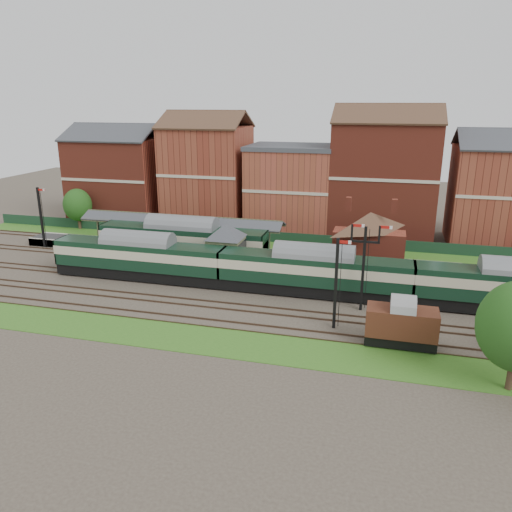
% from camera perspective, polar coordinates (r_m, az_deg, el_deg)
% --- Properties ---
extents(ground, '(160.00, 160.00, 0.00)m').
position_cam_1_polar(ground, '(51.95, -1.32, -3.74)').
color(ground, '#473D33').
rests_on(ground, ground).
extents(grass_back, '(90.00, 4.50, 0.06)m').
position_cam_1_polar(grass_back, '(66.65, 2.47, 1.09)').
color(grass_back, '#2D6619').
rests_on(grass_back, ground).
extents(grass_front, '(90.00, 5.00, 0.06)m').
position_cam_1_polar(grass_front, '(41.53, -5.95, -9.47)').
color(grass_front, '#2D6619').
rests_on(grass_front, ground).
extents(fence, '(90.00, 0.12, 1.50)m').
position_cam_1_polar(fence, '(68.34, 2.83, 2.13)').
color(fence, '#193823').
rests_on(fence, ground).
extents(platform, '(55.00, 3.40, 1.00)m').
position_cam_1_polar(platform, '(61.99, -3.29, 0.27)').
color(platform, '#2D2D2D').
rests_on(platform, ground).
extents(signal_box, '(5.40, 5.40, 6.00)m').
position_cam_1_polar(signal_box, '(54.70, -3.43, 0.87)').
color(signal_box, '#617553').
rests_on(signal_box, ground).
extents(brick_hut, '(3.20, 2.64, 2.94)m').
position_cam_1_polar(brick_hut, '(53.46, 4.79, -1.81)').
color(brick_hut, maroon).
rests_on(brick_hut, ground).
extents(station_building, '(8.10, 8.10, 5.90)m').
position_cam_1_polar(station_building, '(58.22, 12.80, 2.26)').
color(station_building, maroon).
rests_on(station_building, platform).
extents(canopy, '(26.00, 3.89, 4.08)m').
position_cam_1_polar(canopy, '(62.99, -8.57, 4.23)').
color(canopy, '#414A2E').
rests_on(canopy, platform).
extents(semaphore_bracket, '(3.60, 0.25, 8.18)m').
position_cam_1_polar(semaphore_bracket, '(46.27, 12.24, -0.75)').
color(semaphore_bracket, black).
rests_on(semaphore_bracket, ground).
extents(semaphore_platform_end, '(1.23, 0.25, 8.00)m').
position_cam_1_polar(semaphore_platform_end, '(71.24, -23.35, 4.16)').
color(semaphore_platform_end, black).
rests_on(semaphore_platform_end, ground).
extents(semaphore_siding, '(1.23, 0.25, 8.00)m').
position_cam_1_polar(semaphore_siding, '(42.28, 9.15, -3.00)').
color(semaphore_siding, black).
rests_on(semaphore_siding, ground).
extents(town_backdrop, '(69.00, 10.00, 16.00)m').
position_cam_1_polar(town_backdrop, '(73.77, 3.92, 8.22)').
color(town_backdrop, maroon).
rests_on(town_backdrop, ground).
extents(dmu_train, '(57.06, 3.00, 4.38)m').
position_cam_1_polar(dmu_train, '(49.68, 6.60, -1.72)').
color(dmu_train, black).
rests_on(dmu_train, ground).
extents(platform_railcar, '(20.41, 3.21, 4.70)m').
position_cam_1_polar(platform_railcar, '(59.98, -8.39, 1.74)').
color(platform_railcar, black).
rests_on(platform_railcar, ground).
extents(goods_van_a, '(5.47, 2.37, 3.32)m').
position_cam_1_polar(goods_van_a, '(41.19, 16.28, -7.46)').
color(goods_van_a, black).
rests_on(goods_van_a, ground).
extents(tree_back, '(4.22, 4.22, 6.16)m').
position_cam_1_polar(tree_back, '(79.62, -19.72, 5.52)').
color(tree_back, '#382619').
rests_on(tree_back, ground).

